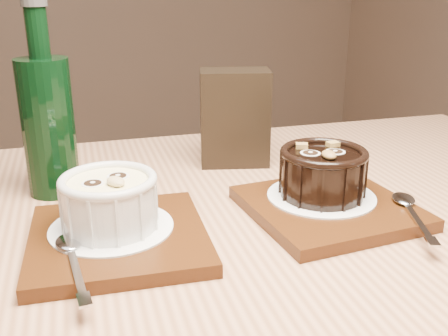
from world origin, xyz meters
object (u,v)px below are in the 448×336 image
at_px(table, 210,313).
at_px(tray_left, 119,239).
at_px(ramekin_white, 109,199).
at_px(ramekin_dark, 323,170).
at_px(condiment_stand, 235,118).
at_px(green_bottle, 48,122).
at_px(tray_right, 328,208).

height_order(table, tray_left, tray_left).
distance_m(tray_left, ramekin_white, 0.04).
xyz_separation_m(ramekin_dark, condiment_stand, (-0.04, 0.19, 0.02)).
bearing_deg(green_bottle, ramekin_white, -73.45).
bearing_deg(condiment_stand, green_bottle, -174.21).
xyz_separation_m(tray_left, green_bottle, (-0.05, 0.17, 0.09)).
bearing_deg(green_bottle, tray_right, -31.31).
distance_m(tray_right, ramekin_dark, 0.04).
height_order(tray_left, tray_right, same).
bearing_deg(ramekin_dark, table, -157.23).
bearing_deg(ramekin_dark, green_bottle, 161.48).
bearing_deg(ramekin_white, ramekin_dark, -24.20).
bearing_deg(ramekin_dark, condiment_stand, 111.73).
relative_size(tray_left, ramekin_dark, 1.74).
distance_m(ramekin_white, ramekin_dark, 0.25).
xyz_separation_m(tray_left, tray_right, (0.25, -0.01, 0.00)).
xyz_separation_m(tray_left, condiment_stand, (0.21, 0.20, 0.06)).
relative_size(table, tray_right, 6.96).
distance_m(tray_right, green_bottle, 0.36).
bearing_deg(condiment_stand, tray_left, -135.82).
distance_m(ramekin_dark, green_bottle, 0.34).
bearing_deg(ramekin_white, tray_left, -90.95).
xyz_separation_m(table, tray_left, (-0.09, 0.02, 0.10)).
bearing_deg(tray_right, ramekin_white, 175.68).
bearing_deg(table, tray_right, 6.16).
height_order(tray_left, condiment_stand, condiment_stand).
height_order(tray_right, green_bottle, green_bottle).
height_order(tray_right, ramekin_dark, ramekin_dark).
bearing_deg(tray_right, tray_left, 178.30).
bearing_deg(ramekin_white, tray_right, -28.16).
xyz_separation_m(tray_left, ramekin_white, (-0.00, 0.01, 0.04)).
bearing_deg(ramekin_white, table, -44.22).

